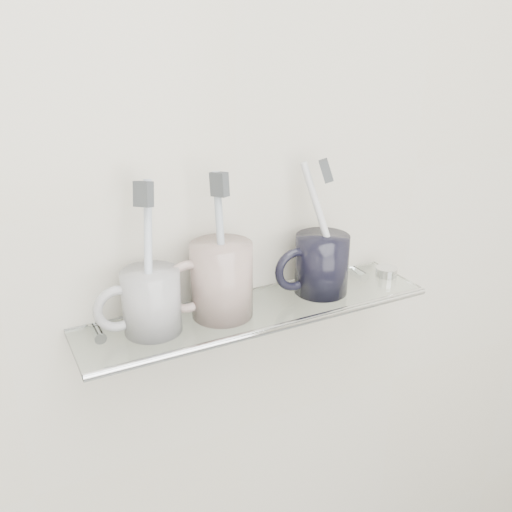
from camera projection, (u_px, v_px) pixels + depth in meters
wall_back at (237, 192)px, 0.79m from camera, size 2.50×0.00×2.50m
shelf_glass at (257, 310)px, 0.79m from camera, size 0.50×0.12×0.01m
shelf_rail at (277, 328)px, 0.75m from camera, size 0.50×0.01×0.01m
bracket_left at (99, 337)px, 0.75m from camera, size 0.02×0.03×0.02m
bracket_right at (359, 277)px, 0.92m from camera, size 0.02×0.03×0.02m
mug_left at (152, 301)px, 0.72m from camera, size 0.08×0.08×0.08m
mug_left_handle at (118, 309)px, 0.70m from camera, size 0.06×0.01×0.06m
toothbrush_left at (148, 258)px, 0.69m from camera, size 0.04×0.05×0.19m
bristles_left at (143, 194)px, 0.66m from camera, size 0.03×0.03×0.03m
mug_center at (222, 280)px, 0.75m from camera, size 0.10×0.10×0.10m
mug_center_handle at (188, 287)px, 0.73m from camera, size 0.07×0.01×0.07m
toothbrush_center at (221, 245)px, 0.74m from camera, size 0.01×0.03×0.19m
bristles_center at (219, 184)px, 0.71m from camera, size 0.02×0.03×0.03m
mug_right at (322, 264)px, 0.82m from camera, size 0.09×0.09×0.09m
mug_right_handle at (295, 270)px, 0.80m from camera, size 0.06×0.01×0.06m
toothbrush_right at (323, 226)px, 0.80m from camera, size 0.06×0.06×0.18m
bristles_right at (326, 171)px, 0.77m from camera, size 0.03×0.03×0.03m
chrome_cap at (386, 272)px, 0.89m from camera, size 0.03×0.03×0.01m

